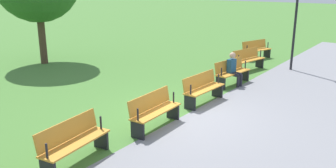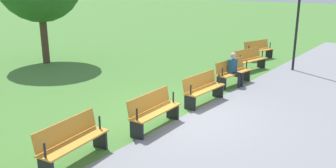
# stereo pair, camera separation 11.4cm
# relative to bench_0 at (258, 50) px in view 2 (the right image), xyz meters

# --- Properties ---
(ground_plane) EXTENTS (120.00, 120.00, 0.00)m
(ground_plane) POSITION_rel_bench_0_xyz_m (8.30, 1.31, -0.47)
(ground_plane) COLOR #477A33
(path_paving) EXTENTS (31.21, 5.66, 0.01)m
(path_paving) POSITION_rel_bench_0_xyz_m (8.30, 4.20, -0.47)
(path_paving) COLOR gray
(path_paving) RESTS_ON ground
(bench_0) EXTENTS (1.73, 0.94, 0.89)m
(bench_0) POSITION_rel_bench_0_xyz_m (0.00, 0.00, 0.00)
(bench_0) COLOR orange
(bench_0) RESTS_ON ground
(bench_1) EXTENTS (1.73, 0.81, 0.89)m
(bench_1) POSITION_rel_bench_0_xyz_m (2.33, 0.60, 0.00)
(bench_1) COLOR orange
(bench_1) RESTS_ON ground
(bench_2) EXTENTS (1.71, 0.68, 0.89)m
(bench_2) POSITION_rel_bench_0_xyz_m (4.70, 1.01, 0.00)
(bench_2) COLOR orange
(bench_2) RESTS_ON ground
(bench_3) EXTENTS (1.68, 0.54, 0.89)m
(bench_3) POSITION_rel_bench_0_xyz_m (7.10, 1.21, 0.00)
(bench_3) COLOR orange
(bench_3) RESTS_ON ground
(bench_4) EXTENTS (1.68, 0.54, 0.89)m
(bench_4) POSITION_rel_bench_0_xyz_m (9.50, 1.21, 0.00)
(bench_4) COLOR orange
(bench_4) RESTS_ON ground
(bench_5) EXTENTS (1.71, 0.68, 0.89)m
(bench_5) POSITION_rel_bench_0_xyz_m (11.90, 1.01, 0.00)
(bench_5) COLOR orange
(bench_5) RESTS_ON ground
(person_seated) EXTENTS (0.37, 0.55, 1.20)m
(person_seated) POSITION_rel_bench_0_xyz_m (4.82, 1.14, 0.17)
(person_seated) COLOR navy
(person_seated) RESTS_ON ground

